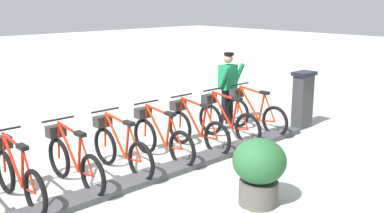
{
  "coord_description": "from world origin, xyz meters",
  "views": [
    {
      "loc": [
        -5.51,
        4.3,
        2.87
      ],
      "look_at": [
        0.5,
        -1.36,
        0.9
      ],
      "focal_mm": 42.63,
      "sensor_mm": 36.0,
      "label": 1
    }
  ],
  "objects_px": {
    "bike_docked_2": "(195,127)",
    "planter_bush": "(259,168)",
    "bike_docked_6": "(17,174)",
    "bike_docked_0": "(253,112)",
    "bike_docked_3": "(160,137)",
    "bike_docked_4": "(120,147)",
    "bike_docked_1": "(226,119)",
    "bike_docked_5": "(72,160)",
    "worker_near_rack": "(228,85)",
    "payment_kiosk": "(303,99)"
  },
  "relations": [
    {
      "from": "bike_docked_3",
      "to": "bike_docked_6",
      "type": "bearing_deg",
      "value": 90.0
    },
    {
      "from": "bike_docked_2",
      "to": "bike_docked_5",
      "type": "bearing_deg",
      "value": 90.0
    },
    {
      "from": "payment_kiosk",
      "to": "bike_docked_4",
      "type": "relative_size",
      "value": 0.74
    },
    {
      "from": "payment_kiosk",
      "to": "bike_docked_1",
      "type": "xyz_separation_m",
      "value": [
        0.57,
        1.92,
        -0.24
      ]
    },
    {
      "from": "bike_docked_2",
      "to": "bike_docked_6",
      "type": "bearing_deg",
      "value": 90.0
    },
    {
      "from": "bike_docked_1",
      "to": "bike_docked_5",
      "type": "xyz_separation_m",
      "value": [
        0.0,
        3.51,
        0.0
      ]
    },
    {
      "from": "bike_docked_0",
      "to": "bike_docked_5",
      "type": "relative_size",
      "value": 1.0
    },
    {
      "from": "payment_kiosk",
      "to": "bike_docked_3",
      "type": "xyz_separation_m",
      "value": [
        0.57,
        3.67,
        -0.24
      ]
    },
    {
      "from": "bike_docked_5",
      "to": "bike_docked_6",
      "type": "xyz_separation_m",
      "value": [
        0.0,
        0.88,
        0.0
      ]
    },
    {
      "from": "bike_docked_0",
      "to": "bike_docked_6",
      "type": "height_order",
      "value": "same"
    },
    {
      "from": "bike_docked_2",
      "to": "worker_near_rack",
      "type": "bearing_deg",
      "value": -65.87
    },
    {
      "from": "bike_docked_3",
      "to": "bike_docked_4",
      "type": "bearing_deg",
      "value": 90.0
    },
    {
      "from": "bike_docked_3",
      "to": "planter_bush",
      "type": "xyz_separation_m",
      "value": [
        -2.4,
        0.17,
        0.11
      ]
    },
    {
      "from": "bike_docked_1",
      "to": "bike_docked_3",
      "type": "xyz_separation_m",
      "value": [
        0.0,
        1.76,
        0.0
      ]
    },
    {
      "from": "bike_docked_3",
      "to": "planter_bush",
      "type": "bearing_deg",
      "value": 176.04
    },
    {
      "from": "payment_kiosk",
      "to": "bike_docked_5",
      "type": "bearing_deg",
      "value": 83.99
    },
    {
      "from": "payment_kiosk",
      "to": "bike_docked_4",
      "type": "bearing_deg",
      "value": 82.84
    },
    {
      "from": "bike_docked_6",
      "to": "bike_docked_3",
      "type": "bearing_deg",
      "value": -90.0
    },
    {
      "from": "payment_kiosk",
      "to": "bike_docked_2",
      "type": "xyz_separation_m",
      "value": [
        0.57,
        2.79,
        -0.24
      ]
    },
    {
      "from": "bike_docked_1",
      "to": "bike_docked_2",
      "type": "height_order",
      "value": "same"
    },
    {
      "from": "worker_near_rack",
      "to": "planter_bush",
      "type": "xyz_separation_m",
      "value": [
        -3.22,
        2.88,
        -0.37
      ]
    },
    {
      "from": "bike_docked_5",
      "to": "bike_docked_6",
      "type": "distance_m",
      "value": 0.88
    },
    {
      "from": "bike_docked_2",
      "to": "worker_near_rack",
      "type": "relative_size",
      "value": 1.04
    },
    {
      "from": "bike_docked_0",
      "to": "bike_docked_1",
      "type": "distance_m",
      "value": 0.88
    },
    {
      "from": "payment_kiosk",
      "to": "planter_bush",
      "type": "xyz_separation_m",
      "value": [
        -1.83,
        3.84,
        -0.12
      ]
    },
    {
      "from": "bike_docked_5",
      "to": "bike_docked_3",
      "type": "bearing_deg",
      "value": -90.0
    },
    {
      "from": "bike_docked_1",
      "to": "bike_docked_3",
      "type": "bearing_deg",
      "value": 90.0
    },
    {
      "from": "bike_docked_2",
      "to": "planter_bush",
      "type": "bearing_deg",
      "value": 156.48
    },
    {
      "from": "bike_docked_0",
      "to": "worker_near_rack",
      "type": "xyz_separation_m",
      "value": [
        0.82,
        -0.07,
        0.48
      ]
    },
    {
      "from": "bike_docked_1",
      "to": "bike_docked_5",
      "type": "bearing_deg",
      "value": 90.0
    },
    {
      "from": "payment_kiosk",
      "to": "bike_docked_1",
      "type": "bearing_deg",
      "value": 73.39
    },
    {
      "from": "bike_docked_4",
      "to": "bike_docked_5",
      "type": "height_order",
      "value": "same"
    },
    {
      "from": "payment_kiosk",
      "to": "bike_docked_3",
      "type": "height_order",
      "value": "payment_kiosk"
    },
    {
      "from": "payment_kiosk",
      "to": "bike_docked_4",
      "type": "distance_m",
      "value": 4.59
    },
    {
      "from": "payment_kiosk",
      "to": "bike_docked_4",
      "type": "height_order",
      "value": "payment_kiosk"
    },
    {
      "from": "worker_near_rack",
      "to": "bike_docked_3",
      "type": "bearing_deg",
      "value": 106.84
    },
    {
      "from": "bike_docked_5",
      "to": "bike_docked_0",
      "type": "bearing_deg",
      "value": -90.0
    },
    {
      "from": "bike_docked_4",
      "to": "bike_docked_6",
      "type": "relative_size",
      "value": 1.0
    },
    {
      "from": "bike_docked_3",
      "to": "bike_docked_5",
      "type": "bearing_deg",
      "value": 90.0
    },
    {
      "from": "bike_docked_1",
      "to": "bike_docked_5",
      "type": "distance_m",
      "value": 3.51
    },
    {
      "from": "bike_docked_6",
      "to": "bike_docked_2",
      "type": "bearing_deg",
      "value": -90.0
    },
    {
      "from": "bike_docked_1",
      "to": "bike_docked_4",
      "type": "relative_size",
      "value": 1.0
    },
    {
      "from": "bike_docked_3",
      "to": "bike_docked_6",
      "type": "distance_m",
      "value": 2.63
    },
    {
      "from": "bike_docked_1",
      "to": "bike_docked_5",
      "type": "height_order",
      "value": "same"
    },
    {
      "from": "bike_docked_2",
      "to": "bike_docked_6",
      "type": "relative_size",
      "value": 1.0
    },
    {
      "from": "bike_docked_3",
      "to": "bike_docked_4",
      "type": "xyz_separation_m",
      "value": [
        0.0,
        0.88,
        0.0
      ]
    },
    {
      "from": "planter_bush",
      "to": "bike_docked_2",
      "type": "bearing_deg",
      "value": -23.52
    },
    {
      "from": "worker_near_rack",
      "to": "bike_docked_4",
      "type": "bearing_deg",
      "value": 102.87
    },
    {
      "from": "payment_kiosk",
      "to": "bike_docked_0",
      "type": "height_order",
      "value": "payment_kiosk"
    },
    {
      "from": "bike_docked_6",
      "to": "bike_docked_0",
      "type": "bearing_deg",
      "value": -90.0
    }
  ]
}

